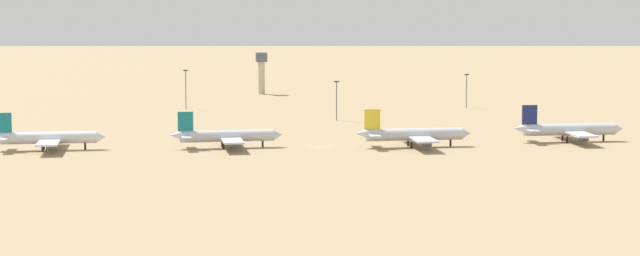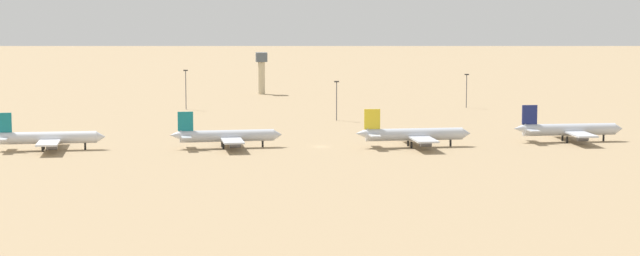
# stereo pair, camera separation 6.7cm
# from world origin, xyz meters

# --- Properties ---
(ground) EXTENTS (4000.00, 4000.00, 0.00)m
(ground) POSITION_xyz_m (0.00, 0.00, 0.00)
(ground) COLOR #9E8460
(parked_jet_teal_1) EXTENTS (34.69, 29.02, 11.49)m
(parked_jet_teal_1) POSITION_xyz_m (-82.29, 2.12, 3.77)
(parked_jet_teal_1) COLOR silver
(parked_jet_teal_1) RESTS_ON ground
(parked_jet_teal_2) EXTENTS (34.31, 28.82, 11.34)m
(parked_jet_teal_2) POSITION_xyz_m (-28.76, 0.33, 3.72)
(parked_jet_teal_2) COLOR silver
(parked_jet_teal_2) RESTS_ON ground
(parked_jet_yellow_3) EXTENTS (35.97, 30.13, 11.91)m
(parked_jet_yellow_3) POSITION_xyz_m (28.05, -4.70, 3.90)
(parked_jet_yellow_3) COLOR silver
(parked_jet_yellow_3) RESTS_ON ground
(parked_jet_navy_4) EXTENTS (35.71, 29.83, 11.84)m
(parked_jet_navy_4) POSITION_xyz_m (79.28, 1.55, 3.88)
(parked_jet_navy_4) COLOR silver
(parked_jet_navy_4) RESTS_ON ground
(control_tower) EXTENTS (5.20, 5.20, 19.26)m
(control_tower) POSITION_xyz_m (-4.26, 183.22, 11.62)
(control_tower) COLOR #C6B793
(control_tower) RESTS_ON ground
(light_pole_west) EXTENTS (1.80, 0.50, 13.88)m
(light_pole_west) POSITION_xyz_m (74.17, 110.14, 8.12)
(light_pole_west) COLOR #59595E
(light_pole_west) RESTS_ON ground
(light_pole_mid) EXTENTS (1.80, 0.50, 16.03)m
(light_pole_mid) POSITION_xyz_m (-39.67, 117.56, 9.23)
(light_pole_mid) COLOR #59595E
(light_pole_mid) RESTS_ON ground
(light_pole_east) EXTENTS (1.80, 0.50, 14.62)m
(light_pole_east) POSITION_xyz_m (15.01, 70.63, 8.51)
(light_pole_east) COLOR #59595E
(light_pole_east) RESTS_ON ground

